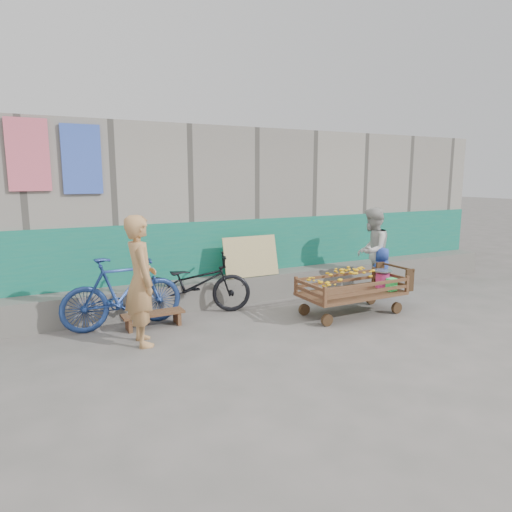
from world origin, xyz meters
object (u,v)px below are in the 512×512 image
bicycle_dark (194,284)px  woman (372,251)px  bench (153,316)px  child (382,272)px  vendor_man (141,281)px  banana_cart (350,283)px  bicycle_blue (123,292)px

bicycle_dark → woman: bearing=-77.5°
bench → woman: woman is taller
child → vendor_man: bearing=-13.3°
bench → bicycle_dark: bearing=27.5°
banana_cart → bicycle_dark: 2.46m
banana_cart → woman: (1.20, 0.87, 0.28)m
child → bicycle_blue: 4.50m
banana_cart → child: (1.20, 0.58, -0.06)m
bench → bicycle_blue: bearing=152.0°
banana_cart → vendor_man: vendor_man is taller
woman → child: bearing=57.1°
banana_cart → bicycle_blue: bicycle_blue is taller
banana_cart → bicycle_dark: bicycle_dark is taller
banana_cart → child: 1.33m
bench → banana_cart: bearing=-15.9°
banana_cart → bench: (-2.90, 0.83, -0.35)m
child → bicycle_dark: 3.39m
child → bicycle_blue: size_ratio=0.52×
bench → woman: (4.10, 0.05, 0.64)m
woman → bicycle_dark: bearing=-39.0°
banana_cart → vendor_man: (-3.19, 0.24, 0.33)m
woman → bicycle_blue: (-4.48, 0.15, -0.28)m
bench → bicycle_dark: (0.77, 0.40, 0.31)m
woman → bicycle_blue: size_ratio=0.92×
bench → bicycle_dark: size_ratio=0.49×
woman → banana_cart: bearing=3.2°
vendor_man → bicycle_blue: (-0.08, 0.79, -0.32)m
vendor_man → child: 4.42m
woman → vendor_man: bearing=-24.7°
banana_cart → child: bearing=26.0°
bicycle_blue → banana_cart: bearing=-110.2°
banana_cart → bicycle_dark: (-2.13, 1.23, -0.04)m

